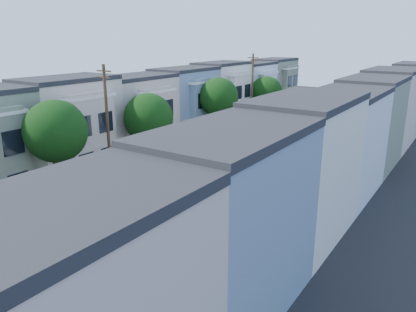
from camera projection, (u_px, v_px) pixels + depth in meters
ground at (150, 205)px, 30.81m from camera, size 160.00×160.00×0.00m
road_slab at (245, 158)px, 42.75m from camera, size 12.00×70.00×0.02m
curb_left at (199, 149)px, 45.96m from camera, size 0.30×70.00×0.15m
curb_right at (300, 167)px, 39.49m from camera, size 0.30×70.00×0.15m
sidewalk_left at (189, 147)px, 46.66m from camera, size 2.60×70.00×0.15m
sidewalk_right at (313, 169)px, 38.80m from camera, size 2.60×70.00×0.15m
centerline at (245, 158)px, 42.75m from camera, size 0.12×70.00×0.01m
townhouse_row_left at (164, 143)px, 48.71m from camera, size 5.00×70.00×8.50m
townhouse_row_right at (353, 178)px, 36.78m from camera, size 5.00×70.00×8.50m
tree_b at (55, 131)px, 30.11m from camera, size 4.69×4.69×7.90m
tree_c at (148, 118)px, 38.39m from camera, size 4.70×4.70×7.25m
tree_d at (218, 98)px, 48.10m from camera, size 4.70×4.70×7.71m
tree_e at (265, 93)px, 58.51m from camera, size 4.70×4.70×6.87m
tree_far_r at (354, 109)px, 49.81m from camera, size 2.90×2.90×5.19m
utility_pole_near at (108, 124)px, 34.31m from camera, size 1.60×0.26×10.00m
utility_pole_far at (252, 91)px, 55.01m from camera, size 1.60×0.26×10.00m
fedex_truck at (258, 150)px, 40.15m from camera, size 2.19×5.70×2.73m
lead_sedan at (295, 136)px, 49.27m from camera, size 1.75×3.92×1.24m
parked_left_c at (96, 187)px, 32.51m from camera, size 2.08×4.50×1.32m
parked_left_d at (184, 153)px, 41.85m from camera, size 1.95×4.42×1.40m
parked_right_a at (135, 252)px, 22.60m from camera, size 2.58×5.19×1.50m
parked_right_b at (189, 221)px, 26.72m from camera, size 1.62×3.81×1.24m
parked_right_c at (294, 156)px, 40.80m from camera, size 1.83×4.64×1.50m
parked_right_d at (331, 133)px, 50.45m from camera, size 1.70×4.40×1.42m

